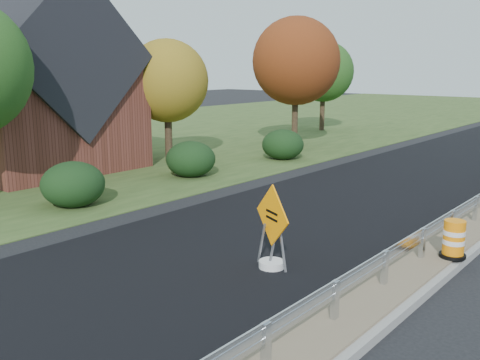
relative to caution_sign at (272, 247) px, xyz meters
The scene contains 12 objects.
ground 6.83m from the caution_sign, 67.36° to the left, with size 140.00×140.00×0.00m, color black.
grass_verge_near 26.88m from the caution_sign, 142.69° to the left, with size 30.00×120.00×0.03m, color #334A20.
milled_overlay 16.39m from the caution_sign, 96.23° to the left, with size 7.20×120.00×0.01m, color black.
hedge_south 8.39m from the caution_sign, behind, with size 2.09×2.09×1.52m, color black.
hedge_mid 10.88m from the caution_sign, 144.69° to the left, with size 2.09×2.09×1.52m, color black.
hedge_north 14.87m from the caution_sign, 124.28° to the left, with size 2.09×2.09×1.52m, color black.
tree_near_yellow 15.28m from the caution_sign, 146.19° to the left, with size 3.96×3.96×5.88m.
tree_near_red 19.80m from the caution_sign, 122.50° to the left, with size 4.95×4.95×7.35m.
tree_near_back 27.98m from the caution_sign, 118.84° to the left, with size 4.29×4.29×6.37m.
brick_house 16.98m from the caution_sign, 168.65° to the left, with size 9.40×7.07×8.54m.
caution_sign is the anchor object (origin of this frame).
barrel_median_near 4.20m from the caution_sign, 40.94° to the left, with size 0.60×0.60×0.88m.
Camera 1 is at (4.27, -15.73, 4.56)m, focal length 40.00 mm.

